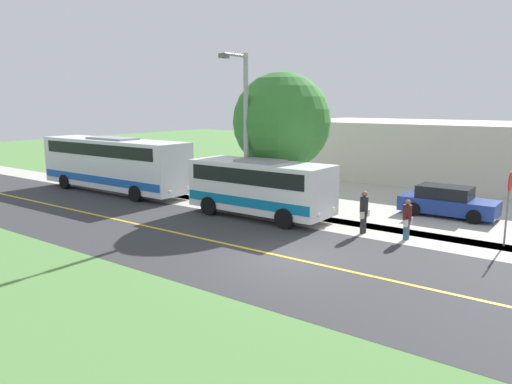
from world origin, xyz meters
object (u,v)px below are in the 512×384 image
(pedestrian_with_bags, at_px, (407,218))
(tree_curbside, at_px, (282,122))
(shuttle_bus_front, at_px, (260,185))
(pedestrian_waiting, at_px, (364,211))
(transit_bus_rear, at_px, (114,162))
(street_light_pole, at_px, (244,126))
(commercial_building, at_px, (438,151))
(parked_car_near, at_px, (447,202))
(stop_sign, at_px, (509,196))

(pedestrian_with_bags, height_order, tree_curbside, tree_curbside)
(shuttle_bus_front, height_order, pedestrian_waiting, shuttle_bus_front)
(transit_bus_rear, relative_size, pedestrian_with_bags, 6.81)
(street_light_pole, bearing_deg, commercial_building, 164.96)
(transit_bus_rear, relative_size, parked_car_near, 2.52)
(transit_bus_rear, height_order, parked_car_near, transit_bus_rear)
(shuttle_bus_front, distance_m, street_light_pole, 3.01)
(parked_car_near, height_order, tree_curbside, tree_curbside)
(pedestrian_waiting, xyz_separation_m, street_light_pole, (-0.25, -6.46, 3.28))
(parked_car_near, bearing_deg, transit_bus_rear, -73.38)
(parked_car_near, distance_m, tree_curbside, 9.07)
(pedestrian_waiting, relative_size, street_light_pole, 0.23)
(shuttle_bus_front, bearing_deg, stop_sign, 98.59)
(pedestrian_waiting, xyz_separation_m, parked_car_near, (-5.34, 1.90, -0.28))
(pedestrian_waiting, relative_size, tree_curbside, 0.26)
(pedestrian_waiting, xyz_separation_m, tree_curbside, (-2.78, -5.98, 3.42))
(transit_bus_rear, relative_size, commercial_building, 0.57)
(pedestrian_waiting, height_order, tree_curbside, tree_curbside)
(commercial_building, bearing_deg, pedestrian_waiting, 6.88)
(shuttle_bus_front, height_order, pedestrian_with_bags, shuttle_bus_front)
(tree_curbside, bearing_deg, pedestrian_waiting, 65.09)
(transit_bus_rear, distance_m, tree_curbside, 10.98)
(shuttle_bus_front, height_order, parked_car_near, shuttle_bus_front)
(pedestrian_waiting, distance_m, stop_sign, 5.40)
(stop_sign, bearing_deg, parked_car_near, -140.30)
(commercial_building, bearing_deg, transit_bus_rear, -40.18)
(pedestrian_with_bags, height_order, parked_car_near, pedestrian_with_bags)
(transit_bus_rear, xyz_separation_m, tree_curbside, (-2.86, 10.28, 2.57))
(pedestrian_with_bags, bearing_deg, pedestrian_waiting, -85.18)
(stop_sign, relative_size, commercial_building, 0.15)
(pedestrian_with_bags, xyz_separation_m, commercial_building, (-16.63, -3.80, 1.15))
(pedestrian_with_bags, xyz_separation_m, stop_sign, (-1.33, 3.32, 1.09))
(stop_sign, height_order, tree_curbside, tree_curbside)
(street_light_pole, bearing_deg, pedestrian_waiting, 87.78)
(shuttle_bus_front, relative_size, pedestrian_waiting, 3.98)
(shuttle_bus_front, height_order, transit_bus_rear, transit_bus_rear)
(transit_bus_rear, relative_size, pedestrian_waiting, 6.17)
(pedestrian_with_bags, xyz_separation_m, tree_curbside, (-2.63, -7.76, 3.52))
(parked_car_near, relative_size, commercial_building, 0.23)
(pedestrian_with_bags, distance_m, parked_car_near, 5.19)
(pedestrian_waiting, bearing_deg, parked_car_near, 160.45)
(pedestrian_waiting, distance_m, tree_curbside, 7.43)
(commercial_building, bearing_deg, shuttle_bus_front, -10.84)
(transit_bus_rear, bearing_deg, street_light_pole, 91.95)
(transit_bus_rear, distance_m, pedestrian_waiting, 16.28)
(transit_bus_rear, bearing_deg, pedestrian_with_bags, 90.74)
(tree_curbside, bearing_deg, commercial_building, 164.21)
(transit_bus_rear, bearing_deg, commercial_building, 139.82)
(pedestrian_waiting, height_order, street_light_pole, street_light_pole)
(transit_bus_rear, distance_m, commercial_building, 22.07)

